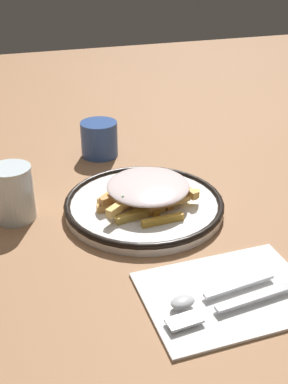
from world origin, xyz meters
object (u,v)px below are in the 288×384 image
Objects in this scene: water_glass at (13,193)px; coffee_mug at (99,139)px; spoon at (206,295)px; plate at (144,205)px; fries_heap at (146,190)px; napkin at (228,293)px; fork at (231,305)px.

coffee_mug is at bearing -43.60° from water_glass.
water_glass is at bearing 35.52° from spoon.
fries_heap is (-0.00, -0.00, 0.03)m from plate.
napkin is 0.38m from water_glass.
fries_heap is 0.25m from coffee_mug.
fries_heap is 0.27m from fork.
fork is at bearing 157.25° from napkin.
spoon is (-0.24, 0.00, -0.03)m from fries_heap.
water_glass is 0.28m from coffee_mug.
water_glass is at bearing 136.40° from coffee_mug.
plate is 0.25m from coffee_mug.
plate is 1.76× the size of spoon.
fries_heap reaches higher than fork.
plate reaches higher than spoon.
spoon reaches higher than fork.
plate is at bearing 81.25° from fries_heap.
water_glass is (0.05, 0.21, 0.01)m from fries_heap.
fries_heap reaches higher than plate.
spoon is 0.50m from coffee_mug.
fries_heap is 2.03× the size of water_glass.
coffee_mug is (0.49, 0.05, 0.03)m from napkin.
fries_heap is 0.24m from spoon.
napkin is (-0.24, -0.03, -0.04)m from fries_heap.
coffee_mug reaches higher than fries_heap.
coffee_mug is at bearing 5.72° from napkin.
coffee_mug is at bearing 4.13° from fries_heap.
fries_heap is at bearing 4.01° from fork.
water_glass reaches higher than coffee_mug.
napkin is 2.40× the size of water_glass.
water_glass reaches higher than napkin.
coffee_mug is (0.52, 0.04, 0.03)m from fork.
spoon is at bearing -144.48° from water_glass.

